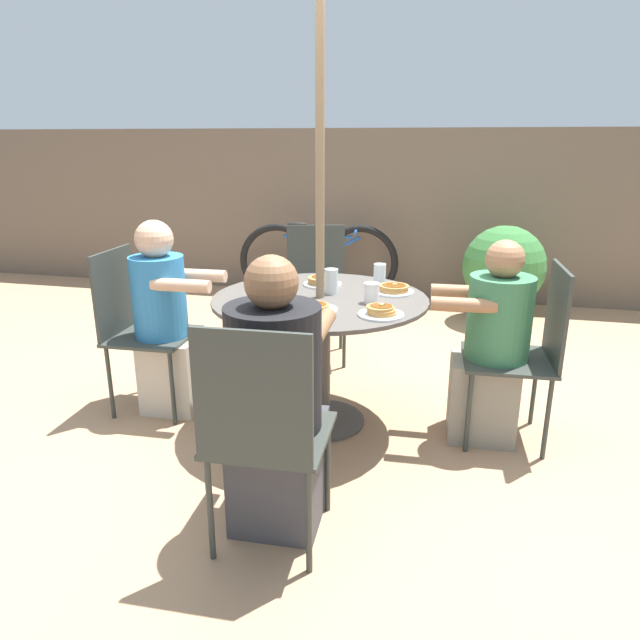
{
  "coord_description": "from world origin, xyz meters",
  "views": [
    {
      "loc": [
        0.67,
        -2.85,
        1.53
      ],
      "look_at": [
        0.0,
        0.0,
        0.6
      ],
      "focal_mm": 32.0,
      "sensor_mm": 36.0,
      "label": 1
    }
  ],
  "objects_px": {
    "coffee_cup": "(372,293)",
    "potted_shrub": "(504,269)",
    "pancake_plate_c": "(315,308)",
    "pancake_plate_d": "(381,312)",
    "diner_north": "(277,409)",
    "bicycle": "(318,262)",
    "patio_chair_east": "(528,345)",
    "drinking_glass_b": "(331,281)",
    "patio_table": "(320,326)",
    "diner_east": "(490,351)",
    "drinking_glass_a": "(380,274)",
    "patio_chair_south": "(316,284)",
    "syrup_bottle": "(287,310)",
    "diner_west": "(166,324)",
    "pancake_plate_a": "(394,289)",
    "patio_chair_west": "(136,321)",
    "pancake_plate_b": "(323,281)",
    "patio_chair_north": "(263,426)"
  },
  "relations": [
    {
      "from": "pancake_plate_c",
      "to": "drinking_glass_b",
      "type": "height_order",
      "value": "drinking_glass_b"
    },
    {
      "from": "patio_table",
      "to": "pancake_plate_d",
      "type": "height_order",
      "value": "pancake_plate_d"
    },
    {
      "from": "diner_east",
      "to": "patio_chair_south",
      "type": "distance_m",
      "value": 1.54
    },
    {
      "from": "bicycle",
      "to": "potted_shrub",
      "type": "relative_size",
      "value": 1.87
    },
    {
      "from": "diner_west",
      "to": "pancake_plate_a",
      "type": "height_order",
      "value": "diner_west"
    },
    {
      "from": "patio_chair_east",
      "to": "pancake_plate_d",
      "type": "height_order",
      "value": "patio_chair_east"
    },
    {
      "from": "drinking_glass_a",
      "to": "patio_chair_south",
      "type": "bearing_deg",
      "value": 129.07
    },
    {
      "from": "pancake_plate_a",
      "to": "drinking_glass_a",
      "type": "distance_m",
      "value": 0.23
    },
    {
      "from": "pancake_plate_d",
      "to": "patio_table",
      "type": "bearing_deg",
      "value": 144.03
    },
    {
      "from": "pancake_plate_c",
      "to": "pancake_plate_d",
      "type": "distance_m",
      "value": 0.32
    },
    {
      "from": "patio_table",
      "to": "diner_east",
      "type": "height_order",
      "value": "diner_east"
    },
    {
      "from": "coffee_cup",
      "to": "potted_shrub",
      "type": "xyz_separation_m",
      "value": [
        0.83,
        2.25,
        -0.32
      ]
    },
    {
      "from": "pancake_plate_c",
      "to": "syrup_bottle",
      "type": "xyz_separation_m",
      "value": [
        -0.08,
        -0.22,
        0.05
      ]
    },
    {
      "from": "pancake_plate_d",
      "to": "potted_shrub",
      "type": "relative_size",
      "value": 0.26
    },
    {
      "from": "patio_chair_south",
      "to": "pancake_plate_a",
      "type": "bearing_deg",
      "value": 111.99
    },
    {
      "from": "diner_east",
      "to": "pancake_plate_d",
      "type": "xyz_separation_m",
      "value": [
        -0.54,
        -0.3,
        0.26
      ]
    },
    {
      "from": "patio_table",
      "to": "patio_chair_east",
      "type": "relative_size",
      "value": 1.22
    },
    {
      "from": "patio_chair_east",
      "to": "drinking_glass_b",
      "type": "relative_size",
      "value": 6.95
    },
    {
      "from": "diner_north",
      "to": "pancake_plate_d",
      "type": "height_order",
      "value": "diner_north"
    },
    {
      "from": "patio_chair_west",
      "to": "pancake_plate_c",
      "type": "distance_m",
      "value": 1.16
    },
    {
      "from": "pancake_plate_a",
      "to": "pancake_plate_c",
      "type": "relative_size",
      "value": 1.0
    },
    {
      "from": "patio_chair_south",
      "to": "syrup_bottle",
      "type": "relative_size",
      "value": 5.96
    },
    {
      "from": "patio_chair_west",
      "to": "coffee_cup",
      "type": "relative_size",
      "value": 9.06
    },
    {
      "from": "diner_north",
      "to": "syrup_bottle",
      "type": "bearing_deg",
      "value": 97.79
    },
    {
      "from": "pancake_plate_d",
      "to": "drinking_glass_a",
      "type": "bearing_deg",
      "value": 98.23
    },
    {
      "from": "patio_chair_north",
      "to": "diner_east",
      "type": "height_order",
      "value": "diner_east"
    },
    {
      "from": "patio_table",
      "to": "diner_east",
      "type": "xyz_separation_m",
      "value": [
        0.9,
        0.04,
        -0.08
      ]
    },
    {
      "from": "diner_north",
      "to": "potted_shrub",
      "type": "bearing_deg",
      "value": 68.68
    },
    {
      "from": "patio_table",
      "to": "patio_chair_east",
      "type": "distance_m",
      "value": 1.08
    },
    {
      "from": "pancake_plate_c",
      "to": "pancake_plate_d",
      "type": "relative_size",
      "value": 1.0
    },
    {
      "from": "potted_shrub",
      "to": "drinking_glass_a",
      "type": "bearing_deg",
      "value": -114.74
    },
    {
      "from": "pancake_plate_d",
      "to": "bicycle",
      "type": "xyz_separation_m",
      "value": [
        -0.97,
        2.79,
        -0.37
      ]
    },
    {
      "from": "coffee_cup",
      "to": "potted_shrub",
      "type": "distance_m",
      "value": 2.42
    },
    {
      "from": "patio_table",
      "to": "patio_chair_east",
      "type": "xyz_separation_m",
      "value": [
        1.08,
        0.05,
        -0.04
      ]
    },
    {
      "from": "pancake_plate_c",
      "to": "pancake_plate_b",
      "type": "bearing_deg",
      "value": 99.0
    },
    {
      "from": "diner_east",
      "to": "pancake_plate_d",
      "type": "relative_size",
      "value": 4.86
    },
    {
      "from": "pancake_plate_a",
      "to": "drinking_glass_a",
      "type": "height_order",
      "value": "drinking_glass_a"
    },
    {
      "from": "diner_west",
      "to": "pancake_plate_c",
      "type": "xyz_separation_m",
      "value": [
        0.94,
        -0.22,
        0.22
      ]
    },
    {
      "from": "patio_chair_east",
      "to": "drinking_glass_b",
      "type": "bearing_deg",
      "value": 85.09
    },
    {
      "from": "patio_chair_west",
      "to": "syrup_bottle",
      "type": "xyz_separation_m",
      "value": [
        1.04,
        -0.43,
        0.26
      ]
    },
    {
      "from": "coffee_cup",
      "to": "potted_shrub",
      "type": "bearing_deg",
      "value": 69.78
    },
    {
      "from": "diner_west",
      "to": "bicycle",
      "type": "bearing_deg",
      "value": 171.33
    },
    {
      "from": "coffee_cup",
      "to": "patio_chair_south",
      "type": "bearing_deg",
      "value": 117.05
    },
    {
      "from": "pancake_plate_a",
      "to": "pancake_plate_c",
      "type": "height_order",
      "value": "pancake_plate_a"
    },
    {
      "from": "patio_chair_east",
      "to": "bicycle",
      "type": "bearing_deg",
      "value": 31.73
    },
    {
      "from": "diner_west",
      "to": "patio_chair_south",
      "type": "bearing_deg",
      "value": 147.68
    },
    {
      "from": "pancake_plate_c",
      "to": "bicycle",
      "type": "distance_m",
      "value": 2.88
    },
    {
      "from": "diner_east",
      "to": "diner_west",
      "type": "relative_size",
      "value": 0.96
    },
    {
      "from": "diner_north",
      "to": "drinking_glass_a",
      "type": "relative_size",
      "value": 9.87
    },
    {
      "from": "syrup_bottle",
      "to": "coffee_cup",
      "type": "height_order",
      "value": "syrup_bottle"
    }
  ]
}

